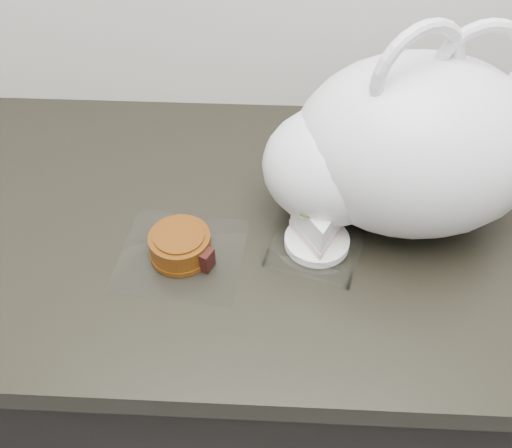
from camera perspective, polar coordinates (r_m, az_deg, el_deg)
counter at (r=1.26m, az=1.33°, el=-13.86°), size 2.04×0.64×0.90m
cake_tray at (r=0.84m, az=6.19°, el=-0.91°), size 0.16×0.16×0.10m
mooncake_wrap at (r=0.84m, az=-7.47°, el=-2.32°), size 0.20×0.19×0.04m
plastic_bag at (r=0.85m, az=14.12°, el=7.35°), size 0.46×0.37×0.32m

